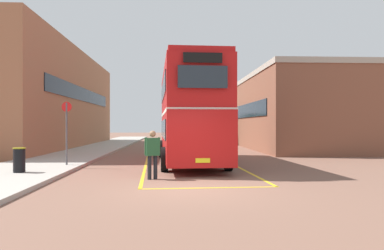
% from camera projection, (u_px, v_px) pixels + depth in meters
% --- Properties ---
extents(ground_plane, '(135.60, 135.60, 0.00)m').
position_uv_depth(ground_plane, '(180.00, 153.00, 25.28)').
color(ground_plane, brown).
extents(sidewalk_left, '(4.00, 57.60, 0.14)m').
position_uv_depth(sidewalk_left, '(92.00, 150.00, 27.36)').
color(sidewalk_left, '#A39E93').
rests_on(sidewalk_left, ground).
extents(brick_building_left, '(6.62, 25.73, 8.09)m').
position_uv_depth(brick_building_left, '(45.00, 100.00, 31.46)').
color(brick_building_left, '#9E6647').
rests_on(brick_building_left, ground).
extents(depot_building_right, '(8.60, 16.89, 5.90)m').
position_uv_depth(depot_building_right, '(299.00, 112.00, 30.24)').
color(depot_building_right, brown).
rests_on(depot_building_right, ground).
extents(double_decker_bus, '(3.27, 10.74, 4.75)m').
position_uv_depth(double_decker_bus, '(189.00, 112.00, 18.44)').
color(double_decker_bus, black).
rests_on(double_decker_bus, ground).
extents(single_deck_bus, '(3.22, 8.35, 3.02)m').
position_uv_depth(single_deck_bus, '(205.00, 127.00, 38.64)').
color(single_deck_bus, black).
rests_on(single_deck_bus, ground).
extents(pedestrian_boarding, '(0.54, 0.38, 1.69)m').
position_uv_depth(pedestrian_boarding, '(152.00, 151.00, 12.89)').
color(pedestrian_boarding, black).
rests_on(pedestrian_boarding, ground).
extents(litter_bin, '(0.45, 0.45, 0.91)m').
position_uv_depth(litter_bin, '(19.00, 160.00, 13.69)').
color(litter_bin, black).
rests_on(litter_bin, sidewalk_left).
extents(bus_stop_sign, '(0.44, 0.08, 2.77)m').
position_uv_depth(bus_stop_sign, '(67.00, 127.00, 16.31)').
color(bus_stop_sign, '#4C4C51').
rests_on(bus_stop_sign, sidewalk_left).
extents(bay_marking_yellow, '(4.88, 12.83, 0.01)m').
position_uv_depth(bay_marking_yellow, '(192.00, 167.00, 16.47)').
color(bay_marking_yellow, gold).
rests_on(bay_marking_yellow, ground).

